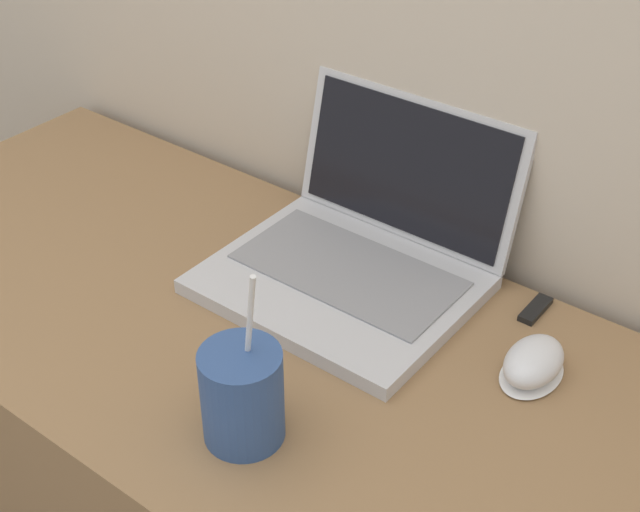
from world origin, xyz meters
name	(u,v)px	position (x,y,z in m)	size (l,w,h in m)	color
laptop	(360,248)	(0.05, 0.44, 0.78)	(0.33, 0.32, 0.21)	silver
drink_cup	(242,394)	(0.12, 0.13, 0.80)	(0.09, 0.09, 0.22)	#33518C
computer_mouse	(533,363)	(0.32, 0.40, 0.76)	(0.07, 0.10, 0.04)	white
usb_stick	(535,309)	(0.28, 0.51, 0.75)	(0.02, 0.06, 0.01)	black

